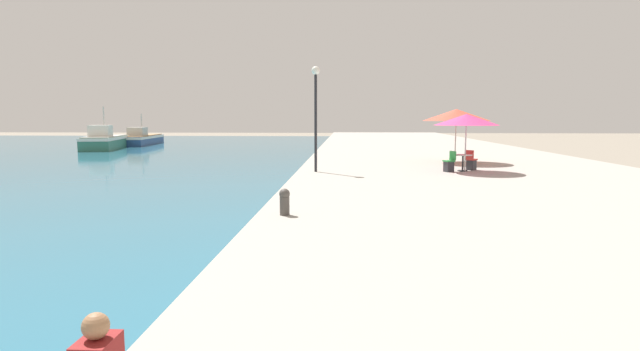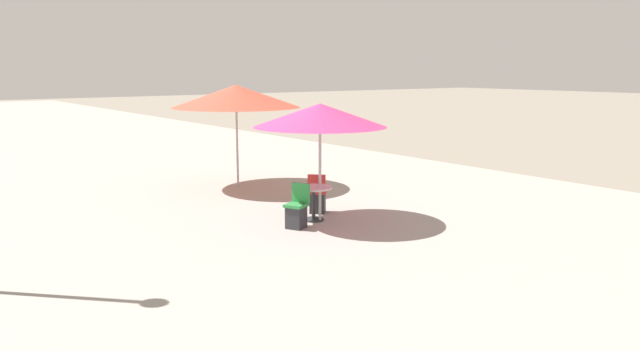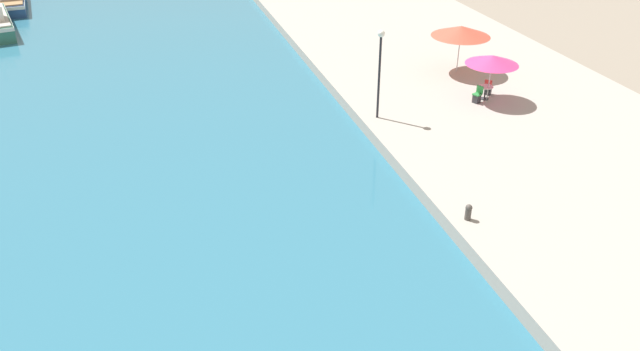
{
  "view_description": "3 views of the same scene",
  "coord_description": "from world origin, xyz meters",
  "px_view_note": "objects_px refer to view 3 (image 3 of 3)",
  "views": [
    {
      "loc": [
        2.25,
        2.22,
        3.03
      ],
      "look_at": [
        1.5,
        15.69,
        1.46
      ],
      "focal_mm": 28.0,
      "sensor_mm": 36.0,
      "label": 1
    },
    {
      "loc": [
        -0.36,
        13.94,
        3.9
      ],
      "look_at": [
        7.41,
        24.39,
        1.66
      ],
      "focal_mm": 35.0,
      "sensor_mm": 36.0,
      "label": 2
    },
    {
      "loc": [
        -10.37,
        -3.22,
        13.85
      ],
      "look_at": [
        -4.0,
        18.0,
        1.26
      ],
      "focal_mm": 35.0,
      "sensor_mm": 36.0,
      "label": 3
    }
  ],
  "objects_px": {
    "cafe_chair_left": "(477,97)",
    "cafe_chair_right": "(488,89)",
    "cafe_table": "(485,90)",
    "mooring_bollard": "(468,212)",
    "cafe_umbrella_pink": "(492,60)",
    "cafe_umbrella_white": "(461,31)",
    "lamppost": "(380,59)"
  },
  "relations": [
    {
      "from": "cafe_chair_left",
      "to": "lamppost",
      "type": "relative_size",
      "value": 0.2
    },
    {
      "from": "cafe_table",
      "to": "mooring_bollard",
      "type": "bearing_deg",
      "value": -122.57
    },
    {
      "from": "cafe_chair_left",
      "to": "mooring_bollard",
      "type": "xyz_separation_m",
      "value": [
        -5.98,
        -10.07,
        0.02
      ]
    },
    {
      "from": "cafe_table",
      "to": "mooring_bollard",
      "type": "distance_m",
      "value": 12.32
    },
    {
      "from": "cafe_umbrella_pink",
      "to": "cafe_chair_right",
      "type": "distance_m",
      "value": 2.11
    },
    {
      "from": "cafe_umbrella_pink",
      "to": "cafe_chair_left",
      "type": "bearing_deg",
      "value": -167.48
    },
    {
      "from": "cafe_umbrella_pink",
      "to": "cafe_umbrella_white",
      "type": "bearing_deg",
      "value": 83.49
    },
    {
      "from": "mooring_bollard",
      "to": "lamppost",
      "type": "bearing_deg",
      "value": 89.22
    },
    {
      "from": "lamppost",
      "to": "cafe_chair_right",
      "type": "bearing_deg",
      "value": 9.02
    },
    {
      "from": "cafe_umbrella_pink",
      "to": "cafe_umbrella_white",
      "type": "relative_size",
      "value": 0.81
    },
    {
      "from": "cafe_umbrella_pink",
      "to": "cafe_chair_left",
      "type": "xyz_separation_m",
      "value": [
        -0.71,
        -0.16,
        -1.95
      ]
    },
    {
      "from": "cafe_chair_left",
      "to": "lamppost",
      "type": "xyz_separation_m",
      "value": [
        -5.85,
        -0.27,
        2.77
      ]
    },
    {
      "from": "cafe_chair_right",
      "to": "mooring_bollard",
      "type": "distance_m",
      "value": 13.03
    },
    {
      "from": "cafe_umbrella_white",
      "to": "cafe_chair_right",
      "type": "relative_size",
      "value": 3.83
    },
    {
      "from": "cafe_chair_left",
      "to": "cafe_table",
      "type": "bearing_deg",
      "value": -90.0
    },
    {
      "from": "cafe_chair_left",
      "to": "cafe_chair_right",
      "type": "height_order",
      "value": "same"
    },
    {
      "from": "cafe_table",
      "to": "cafe_umbrella_pink",
      "type": "bearing_deg",
      "value": -68.92
    },
    {
      "from": "cafe_umbrella_white",
      "to": "cafe_chair_left",
      "type": "height_order",
      "value": "cafe_umbrella_white"
    },
    {
      "from": "cafe_chair_left",
      "to": "cafe_chair_right",
      "type": "relative_size",
      "value": 1.0
    },
    {
      "from": "cafe_umbrella_pink",
      "to": "cafe_table",
      "type": "height_order",
      "value": "cafe_umbrella_pink"
    },
    {
      "from": "cafe_umbrella_pink",
      "to": "cafe_table",
      "type": "relative_size",
      "value": 3.52
    },
    {
      "from": "cafe_chair_right",
      "to": "lamppost",
      "type": "relative_size",
      "value": 0.2
    },
    {
      "from": "cafe_table",
      "to": "mooring_bollard",
      "type": "relative_size",
      "value": 1.22
    },
    {
      "from": "cafe_table",
      "to": "cafe_chair_left",
      "type": "bearing_deg",
      "value": -154.5
    },
    {
      "from": "cafe_chair_left",
      "to": "cafe_umbrella_pink",
      "type": "bearing_deg",
      "value": -102.99
    },
    {
      "from": "cafe_chair_left",
      "to": "lamppost",
      "type": "height_order",
      "value": "lamppost"
    },
    {
      "from": "cafe_table",
      "to": "cafe_chair_right",
      "type": "xyz_separation_m",
      "value": [
        0.5,
        0.53,
        -0.21
      ]
    },
    {
      "from": "cafe_table",
      "to": "lamppost",
      "type": "bearing_deg",
      "value": -174.87
    },
    {
      "from": "cafe_umbrella_white",
      "to": "cafe_chair_left",
      "type": "relative_size",
      "value": 3.83
    },
    {
      "from": "cafe_table",
      "to": "cafe_chair_right",
      "type": "relative_size",
      "value": 0.88
    },
    {
      "from": "cafe_chair_right",
      "to": "lamppost",
      "type": "bearing_deg",
      "value": -127.76
    },
    {
      "from": "cafe_umbrella_pink",
      "to": "mooring_bollard",
      "type": "height_order",
      "value": "cafe_umbrella_pink"
    }
  ]
}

